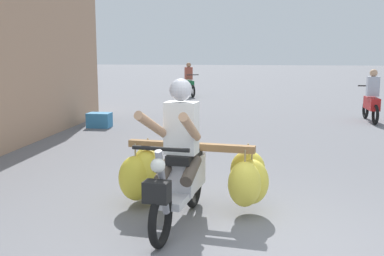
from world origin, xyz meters
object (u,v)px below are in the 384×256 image
object	(u,v)px
produce_crate	(99,120)
motorbike_main_loaded	(184,172)
motorbike_distant_ahead_left	(372,101)
motorbike_distant_ahead_right	(189,83)

from	to	relation	value
produce_crate	motorbike_main_loaded	bearing A→B (deg)	-62.23
motorbike_distant_ahead_left	produce_crate	size ratio (longest dim) A/B	2.89
motorbike_distant_ahead_right	motorbike_distant_ahead_left	bearing A→B (deg)	-47.61
motorbike_main_loaded	produce_crate	xyz separation A→B (m)	(-3.02, 5.74, -0.30)
motorbike_main_loaded	motorbike_distant_ahead_right	xyz separation A→B (m)	(-2.01, 14.00, 0.08)
motorbike_distant_ahead_right	produce_crate	distance (m)	8.33
motorbike_main_loaded	motorbike_distant_ahead_right	bearing A→B (deg)	98.15
motorbike_distant_ahead_left	produce_crate	bearing A→B (deg)	-164.85
motorbike_main_loaded	motorbike_distant_ahead_left	xyz separation A→B (m)	(3.83, 7.60, 0.08)
motorbike_main_loaded	motorbike_distant_ahead_right	distance (m)	14.14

